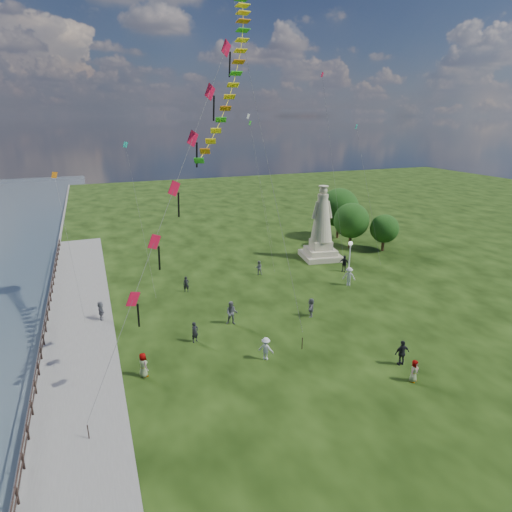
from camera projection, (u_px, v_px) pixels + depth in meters
name	position (u px, v px, depth m)	size (l,w,h in m)	color
waterfront	(60.00, 351.00, 29.73)	(200.00, 200.00, 1.51)	#33404D
statue	(321.00, 232.00, 48.03)	(4.66, 4.66, 8.29)	tan
lamppost	(350.00, 254.00, 40.26)	(0.40, 0.40, 4.36)	silver
tree_row	(350.00, 215.00, 53.77)	(6.93, 11.15, 6.64)	#382314
person_0	(195.00, 332.00, 30.57)	(0.56, 0.37, 1.54)	black
person_1	(232.00, 313.00, 33.13)	(0.92, 0.57, 1.90)	#595960
person_2	(266.00, 349.00, 28.36)	(1.03, 0.53, 1.59)	silver
person_3	(402.00, 353.00, 27.69)	(1.03, 0.53, 1.75)	black
person_4	(414.00, 371.00, 26.00)	(0.71, 0.43, 1.45)	#595960
person_5	(101.00, 311.00, 33.82)	(1.42, 0.61, 1.53)	#595960
person_6	(186.00, 284.00, 39.37)	(0.54, 0.35, 1.48)	black
person_7	(259.00, 268.00, 43.73)	(0.71, 0.44, 1.47)	#595960
person_8	(349.00, 276.00, 40.81)	(1.17, 0.61, 1.82)	silver
person_9	(344.00, 263.00, 44.50)	(1.03, 0.53, 1.76)	black
person_10	(143.00, 365.00, 26.47)	(0.78, 0.48, 1.60)	#595960
person_11	(311.00, 307.00, 34.54)	(1.44, 0.62, 1.55)	#595960
red_kite_train	(182.00, 171.00, 24.82)	(10.95, 9.35, 20.07)	black
small_kites	(247.00, 151.00, 43.86)	(31.28, 18.93, 20.04)	teal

